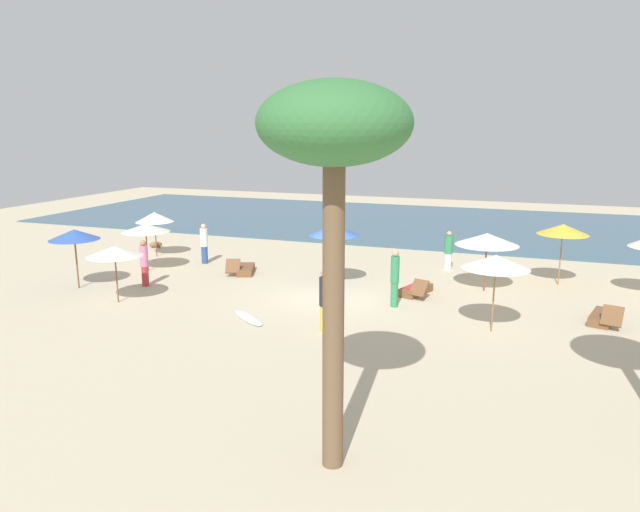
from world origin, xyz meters
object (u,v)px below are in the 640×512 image
(dog, at_px, (156,244))
(umbrella_2, at_px, (146,228))
(person_0, at_px, (144,263))
(lounger_0, at_px, (416,290))
(umbrella_1, at_px, (74,235))
(person_4, at_px, (325,301))
(lounger_2, at_px, (603,317))
(umbrella_0, at_px, (334,230))
(person_1, at_px, (448,251))
(umbrella_3, at_px, (487,239))
(umbrella_7, at_px, (496,262))
(person_2, at_px, (204,243))
(umbrella_4, at_px, (154,217))
(palm_1, at_px, (334,140))
(umbrella_6, at_px, (563,229))
(surfboard, at_px, (248,318))
(person_3, at_px, (395,277))
(lounger_1, at_px, (245,269))
(umbrella_8, at_px, (115,251))

(dog, bearing_deg, umbrella_2, -58.47)
(person_0, bearing_deg, lounger_0, 13.41)
(umbrella_1, relative_size, person_4, 1.19)
(umbrella_1, distance_m, lounger_2, 18.25)
(umbrella_0, relative_size, person_0, 1.31)
(umbrella_1, bearing_deg, person_1, 30.96)
(umbrella_2, distance_m, lounger_2, 17.29)
(person_4, relative_size, dog, 2.85)
(umbrella_1, relative_size, umbrella_3, 0.98)
(umbrella_1, distance_m, umbrella_7, 14.84)
(umbrella_2, distance_m, person_2, 2.67)
(umbrella_1, xyz_separation_m, umbrella_4, (-0.50, 5.59, -0.18))
(umbrella_1, bearing_deg, umbrella_3, 18.22)
(umbrella_0, distance_m, umbrella_4, 9.55)
(lounger_2, distance_m, person_0, 15.88)
(umbrella_0, relative_size, palm_1, 0.35)
(umbrella_1, height_order, umbrella_6, umbrella_6)
(person_2, bearing_deg, surfboard, -49.73)
(umbrella_0, height_order, person_0, umbrella_0)
(person_1, bearing_deg, palm_1, -89.86)
(person_1, relative_size, person_3, 0.84)
(umbrella_4, relative_size, person_0, 1.18)
(person_0, height_order, palm_1, palm_1)
(umbrella_3, relative_size, person_3, 1.16)
(person_0, bearing_deg, dog, 122.30)
(person_0, distance_m, person_2, 4.05)
(umbrella_7, bearing_deg, umbrella_3, 97.11)
(umbrella_0, distance_m, dog, 11.30)
(umbrella_7, distance_m, lounger_1, 10.88)
(umbrella_2, xyz_separation_m, lounger_2, (17.20, -0.84, -1.64))
(umbrella_0, relative_size, umbrella_8, 1.17)
(umbrella_0, height_order, lounger_2, umbrella_0)
(umbrella_3, xyz_separation_m, umbrella_4, (-14.79, 0.88, -0.09))
(person_3, bearing_deg, umbrella_0, 145.87)
(umbrella_0, relative_size, umbrella_7, 1.00)
(umbrella_3, distance_m, lounger_0, 3.15)
(lounger_1, relative_size, person_1, 1.09)
(palm_1, bearing_deg, person_4, 110.40)
(umbrella_7, xyz_separation_m, lounger_1, (-10.02, 3.78, -1.94))
(umbrella_1, height_order, umbrella_4, umbrella_1)
(umbrella_0, xyz_separation_m, umbrella_3, (5.45, 1.11, -0.18))
(lounger_0, relative_size, person_4, 0.96)
(lounger_1, bearing_deg, person_0, -130.81)
(umbrella_2, distance_m, umbrella_6, 16.44)
(umbrella_0, height_order, lounger_1, umbrella_0)
(person_1, bearing_deg, umbrella_7, -72.77)
(umbrella_7, xyz_separation_m, person_2, (-12.49, 4.79, -1.21))
(person_0, bearing_deg, umbrella_1, -154.23)
(umbrella_4, bearing_deg, person_1, 8.55)
(umbrella_0, distance_m, person_2, 6.78)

